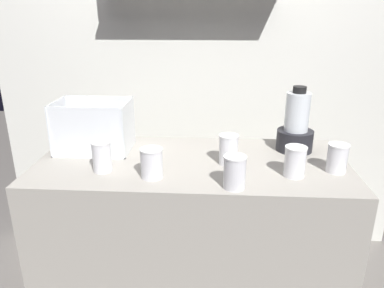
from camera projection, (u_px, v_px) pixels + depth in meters
The scene contains 10 objects.
counter at pixel (192, 244), 1.83m from camera, with size 1.40×0.64×0.90m, color #9E998E.
back_wall_unit at pixel (199, 58), 2.27m from camera, with size 2.60×0.24×2.50m.
carrot_display_bin at pixel (94, 134), 1.78m from camera, with size 0.35×0.23×0.24m.
blender_pitcher at pixel (296, 127), 1.76m from camera, with size 0.17×0.17×0.31m.
juice_cup_pomegranate_far_left at pixel (102, 157), 1.55m from camera, with size 0.08×0.08×0.13m.
juice_cup_carrot_left at pixel (152, 165), 1.49m from camera, with size 0.09×0.09×0.12m.
juice_cup_orange_middle at pixel (228, 151), 1.62m from camera, with size 0.09×0.09×0.13m.
juice_cup_beet_right at pixel (235, 174), 1.40m from camera, with size 0.09×0.09×0.13m.
juice_cup_orange_far_right at pixel (295, 163), 1.50m from camera, with size 0.09×0.09×0.13m.
juice_cup_orange_rightmost at pixel (337, 159), 1.54m from camera, with size 0.09×0.09×0.12m.
Camera 1 is at (0.10, -1.54, 1.55)m, focal length 34.49 mm.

